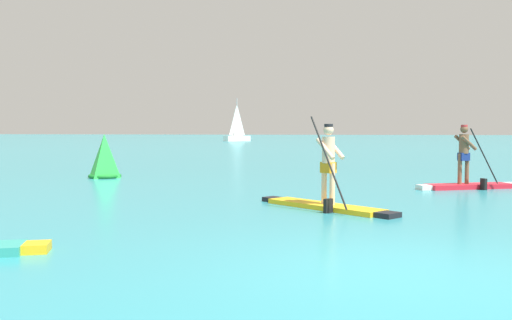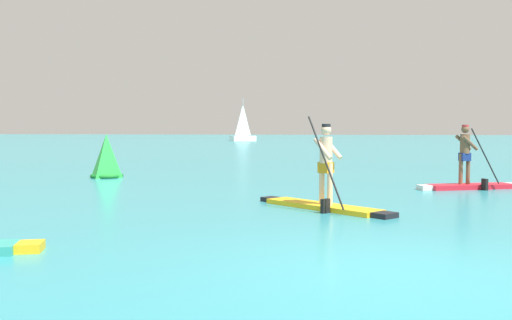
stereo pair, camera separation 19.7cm
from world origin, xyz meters
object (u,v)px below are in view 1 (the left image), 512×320
at_px(race_marker_buoy, 105,158).
at_px(paddleboarder_mid_center, 326,191).
at_px(paddleboarder_far_right, 468,176).
at_px(sailboat_left_horizon, 237,135).

bearing_deg(race_marker_buoy, paddleboarder_mid_center, -33.90).
relative_size(paddleboarder_far_right, sailboat_left_horizon, 0.43).
distance_m(paddleboarder_far_right, sailboat_left_horizon, 71.63).
bearing_deg(paddleboarder_far_right, race_marker_buoy, 148.60).
distance_m(paddleboarder_mid_center, race_marker_buoy, 10.04).
xyz_separation_m(paddleboarder_mid_center, sailboat_left_horizon, (-23.62, 71.40, 0.56)).
bearing_deg(paddleboarder_mid_center, paddleboarder_far_right, 90.56).
height_order(paddleboarder_mid_center, race_marker_buoy, paddleboarder_mid_center).
xyz_separation_m(race_marker_buoy, sailboat_left_horizon, (-15.29, 65.80, 0.27)).
height_order(race_marker_buoy, sailboat_left_horizon, sailboat_left_horizon).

